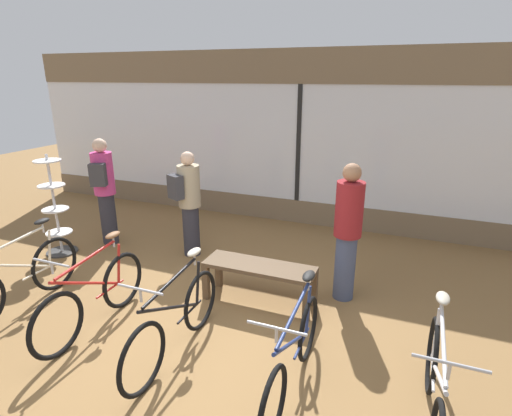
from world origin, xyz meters
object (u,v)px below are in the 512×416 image
at_px(bicycle_far_left, 19,279).
at_px(customer_by_window, 189,201).
at_px(display_bench, 259,272).
at_px(customer_near_rack, 348,228).
at_px(bicycle_left, 94,297).
at_px(customer_mid_floor, 104,188).
at_px(bicycle_right, 293,357).
at_px(bicycle_far_right, 434,390).
at_px(accessory_rack, 56,214).
at_px(bicycle_center, 176,322).

bearing_deg(bicycle_far_left, customer_by_window, 61.79).
distance_m(display_bench, customer_near_rack, 1.22).
height_order(bicycle_far_left, bicycle_left, bicycle_far_left).
height_order(bicycle_left, customer_mid_floor, customer_mid_floor).
bearing_deg(bicycle_right, display_bench, 122.47).
height_order(bicycle_far_right, customer_near_rack, customer_near_rack).
xyz_separation_m(bicycle_far_right, customer_mid_floor, (-5.04, 2.10, 0.58)).
bearing_deg(accessory_rack, bicycle_far_left, -58.38).
relative_size(bicycle_far_left, bicycle_right, 1.04).
bearing_deg(bicycle_far_right, display_bench, 146.83).
height_order(bicycle_center, accessory_rack, accessory_rack).
relative_size(bicycle_right, customer_mid_floor, 0.97).
distance_m(bicycle_left, customer_mid_floor, 2.58).
xyz_separation_m(bicycle_far_left, bicycle_far_right, (4.64, -0.09, -0.00)).
bearing_deg(customer_near_rack, display_bench, -151.83).
height_order(bicycle_center, bicycle_far_right, bicycle_far_right).
bearing_deg(bicycle_right, accessory_rack, 160.89).
bearing_deg(bicycle_center, bicycle_left, 176.67).
xyz_separation_m(bicycle_right, display_bench, (-0.83, 1.31, 0.04)).
height_order(bicycle_far_right, display_bench, bicycle_far_right).
bearing_deg(customer_by_window, display_bench, -30.91).
bearing_deg(display_bench, customer_by_window, 149.09).
height_order(accessory_rack, display_bench, accessory_rack).
xyz_separation_m(bicycle_right, customer_mid_floor, (-3.89, 2.12, 0.60)).
distance_m(display_bench, customer_mid_floor, 3.21).
bearing_deg(bicycle_far_left, display_bench, 24.37).
bearing_deg(bicycle_far_left, bicycle_far_right, -1.11).
xyz_separation_m(accessory_rack, customer_by_window, (2.00, 0.71, 0.23)).
relative_size(bicycle_left, display_bench, 1.21).
height_order(bicycle_far_right, customer_by_window, customer_by_window).
bearing_deg(customer_near_rack, bicycle_center, -128.15).
height_order(bicycle_right, bicycle_far_right, bicycle_far_right).
relative_size(bicycle_center, bicycle_right, 1.00).
height_order(customer_near_rack, customer_by_window, customer_near_rack).
relative_size(bicycle_far_right, customer_by_window, 1.04).
relative_size(bicycle_left, bicycle_far_right, 0.98).
bearing_deg(customer_near_rack, accessory_rack, -175.96).
bearing_deg(customer_mid_floor, bicycle_far_right, -22.67).
height_order(accessory_rack, customer_mid_floor, customer_mid_floor).
bearing_deg(bicycle_far_right, bicycle_far_left, 178.89).
bearing_deg(bicycle_right, bicycle_center, 177.28).
height_order(customer_by_window, customer_mid_floor, customer_mid_floor).
bearing_deg(customer_near_rack, bicycle_right, -94.18).
relative_size(bicycle_center, customer_by_window, 1.03).
bearing_deg(bicycle_left, bicycle_far_right, -1.80).
bearing_deg(accessory_rack, bicycle_center, -25.05).
bearing_deg(customer_by_window, bicycle_left, -90.22).
bearing_deg(bicycle_far_left, customer_mid_floor, 101.12).
distance_m(bicycle_far_left, accessory_rack, 1.67).
distance_m(bicycle_right, customer_mid_floor, 4.47).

